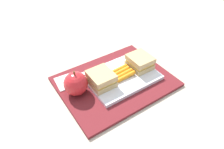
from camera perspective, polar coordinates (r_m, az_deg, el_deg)
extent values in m
plane|color=#B7AD99|center=(0.70, 0.85, -2.24)|extent=(2.40, 2.40, 0.00)
cube|color=maroon|center=(0.70, 0.85, -1.94)|extent=(0.36, 0.28, 0.01)
cube|color=white|center=(0.70, 2.55, -0.50)|extent=(0.23, 0.17, 0.01)
cube|color=tan|center=(0.73, 7.56, 2.66)|extent=(0.07, 0.08, 0.02)
cube|color=#F4CC4C|center=(0.72, 7.65, 3.47)|extent=(0.07, 0.07, 0.01)
cube|color=tan|center=(0.71, 7.74, 4.30)|extent=(0.07, 0.08, 0.02)
cube|color=tan|center=(0.66, -2.93, -2.02)|extent=(0.07, 0.08, 0.02)
cube|color=#F4CC4C|center=(0.65, -2.97, -1.17)|extent=(0.07, 0.07, 0.01)
cube|color=tan|center=(0.64, -3.01, -0.30)|extent=(0.07, 0.08, 0.02)
cylinder|color=orange|center=(0.70, 1.63, 1.30)|extent=(0.08, 0.01, 0.02)
cylinder|color=orange|center=(0.69, 2.12, 0.64)|extent=(0.08, 0.01, 0.02)
cylinder|color=orange|center=(0.69, 2.97, 0.00)|extent=(0.08, 0.01, 0.02)
cylinder|color=orange|center=(0.68, 3.70, -0.62)|extent=(0.08, 0.01, 0.02)
sphere|color=red|center=(0.64, -9.90, -2.48)|extent=(0.07, 0.07, 0.07)
cylinder|color=brown|center=(0.61, -10.34, 0.41)|extent=(0.01, 0.00, 0.01)
cube|color=white|center=(0.70, -12.19, -1.86)|extent=(0.08, 0.08, 0.00)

